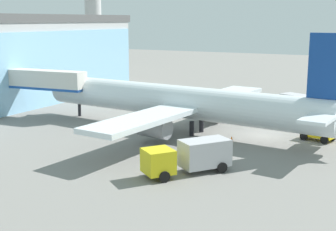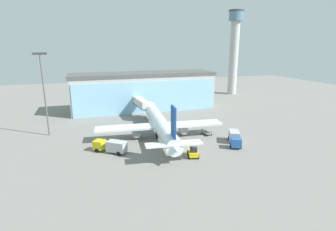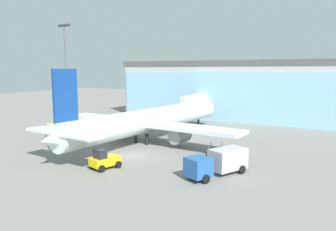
% 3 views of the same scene
% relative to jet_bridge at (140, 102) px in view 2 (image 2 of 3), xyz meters
% --- Properties ---
extents(ground, '(240.00, 240.00, 0.00)m').
position_rel_jet_bridge_xyz_m(ground, '(3.60, -28.45, -4.62)').
color(ground, gray).
extents(terminal_building, '(50.48, 13.41, 13.04)m').
position_rel_jet_bridge_xyz_m(terminal_building, '(3.61, 9.98, 1.90)').
color(terminal_building, '#AFAFAF').
rests_on(terminal_building, ground).
extents(jet_bridge, '(3.33, 13.60, 6.00)m').
position_rel_jet_bridge_xyz_m(jet_bridge, '(0.00, 0.00, 0.00)').
color(jet_bridge, beige).
rests_on(jet_bridge, ground).
extents(control_tower, '(6.66, 6.66, 37.37)m').
position_rel_jet_bridge_xyz_m(control_tower, '(49.84, 28.23, 16.78)').
color(control_tower, '#B7B7B7').
rests_on(control_tower, ground).
extents(apron_light_mast, '(3.20, 0.40, 20.48)m').
position_rel_jet_bridge_xyz_m(apron_light_mast, '(-25.65, -11.13, 7.40)').
color(apron_light_mast, '#59595E').
rests_on(apron_light_mast, ground).
extents(airplane, '(31.32, 39.04, 11.11)m').
position_rel_jet_bridge_xyz_m(airplane, '(0.96, -20.02, -1.31)').
color(airplane, white).
rests_on(airplane, ground).
extents(catering_truck, '(7.19, 6.09, 2.65)m').
position_rel_jet_bridge_xyz_m(catering_truck, '(-11.66, -27.15, -3.16)').
color(catering_truck, yellow).
rests_on(catering_truck, ground).
extents(fuel_truck, '(5.07, 7.55, 2.65)m').
position_rel_jet_bridge_xyz_m(fuel_truck, '(16.11, -30.45, -3.16)').
color(fuel_truck, '#2659A5').
rests_on(fuel_truck, ground).
extents(baggage_cart, '(2.22, 3.10, 1.50)m').
position_rel_jet_bridge_xyz_m(baggage_cart, '(12.73, -22.61, -4.12)').
color(baggage_cart, slate).
rests_on(baggage_cart, ground).
extents(pushback_tug, '(2.87, 3.56, 2.30)m').
position_rel_jet_bridge_xyz_m(pushback_tug, '(4.08, -34.48, -3.65)').
color(pushback_tug, yellow).
rests_on(pushback_tug, ground).
extents(safety_cone_nose, '(0.36, 0.36, 0.55)m').
position_rel_jet_bridge_xyz_m(safety_cone_nose, '(-0.46, -26.59, -4.35)').
color(safety_cone_nose, orange).
rests_on(safety_cone_nose, ground).
extents(safety_cone_wingtip, '(0.36, 0.36, 0.55)m').
position_rel_jet_bridge_xyz_m(safety_cone_wingtip, '(14.17, -17.57, -4.35)').
color(safety_cone_wingtip, orange).
rests_on(safety_cone_wingtip, ground).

